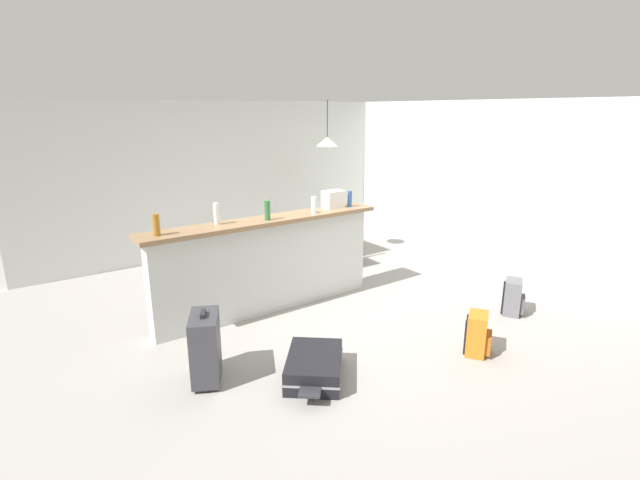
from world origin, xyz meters
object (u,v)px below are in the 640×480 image
object	(u,v)px
suitcase_flat_black	(314,366)
backpack_orange	(478,335)
dining_chair_near_partition	(342,234)
bottle_clear	(314,205)
pendant_lamp	(327,142)
bottle_blue	(350,199)
grocery_bag	(333,199)
bottle_green	(267,210)
dining_table	(322,218)
backpack_grey	(513,298)
bottle_amber	(156,225)
bottle_white	(216,214)
suitcase_upright_charcoal	(205,347)

from	to	relation	value
suitcase_flat_black	backpack_orange	bearing A→B (deg)	-20.32
dining_chair_near_partition	bottle_clear	bearing A→B (deg)	-142.09
suitcase_flat_black	backpack_orange	distance (m)	1.68
pendant_lamp	backpack_orange	world-z (taller)	pendant_lamp
bottle_clear	bottle_blue	xyz separation A→B (m)	(0.60, 0.05, 0.00)
dining_chair_near_partition	backpack_orange	world-z (taller)	dining_chair_near_partition
bottle_clear	grocery_bag	distance (m)	0.41
bottle_green	bottle_clear	size ratio (longest dim) A/B	1.13
dining_table	backpack_orange	world-z (taller)	dining_table
bottle_clear	pendant_lamp	xyz separation A→B (m)	(1.23, 1.40, 0.64)
backpack_grey	backpack_orange	world-z (taller)	same
bottle_clear	dining_table	size ratio (longest dim) A/B	0.18
bottle_clear	dining_chair_near_partition	bearing A→B (deg)	37.91
dining_table	suitcase_flat_black	distance (m)	3.70
bottle_amber	backpack_orange	distance (m)	3.37
backpack_grey	grocery_bag	bearing A→B (deg)	125.28
bottle_white	bottle_clear	world-z (taller)	bottle_white
dining_chair_near_partition	suitcase_upright_charcoal	distance (m)	3.49
dining_chair_near_partition	backpack_grey	xyz separation A→B (m)	(0.56, -2.59, -0.31)
bottle_clear	bottle_blue	world-z (taller)	bottle_blue
dining_table	backpack_grey	world-z (taller)	dining_table
bottle_white	backpack_grey	xyz separation A→B (m)	(2.89, -1.84, -1.06)
bottle_amber	dining_table	xyz separation A→B (m)	(3.05, 1.41, -0.60)
bottle_amber	bottle_white	world-z (taller)	bottle_white
backpack_grey	bottle_amber	bearing A→B (deg)	153.78
bottle_clear	suitcase_flat_black	xyz separation A→B (m)	(-1.02, -1.47, -1.13)
bottle_blue	dining_chair_near_partition	xyz separation A→B (m)	(0.53, 0.83, -0.72)
bottle_amber	dining_chair_near_partition	size ratio (longest dim) A/B	0.24
bottle_white	dining_chair_near_partition	xyz separation A→B (m)	(2.33, 0.75, -0.74)
pendant_lamp	grocery_bag	bearing A→B (deg)	-123.37
dining_table	dining_chair_near_partition	world-z (taller)	dining_chair_near_partition
grocery_bag	backpack_grey	distance (m)	2.48
grocery_bag	dining_chair_near_partition	size ratio (longest dim) A/B	0.28
grocery_bag	suitcase_flat_black	xyz separation A→B (m)	(-1.41, -1.60, -1.14)
grocery_bag	dining_table	bearing A→B (deg)	59.46
bottle_white	bottle_blue	world-z (taller)	bottle_white
bottle_white	suitcase_flat_black	size ratio (longest dim) A/B	0.28
bottle_white	backpack_grey	world-z (taller)	bottle_white
backpack_grey	bottle_white	bearing A→B (deg)	147.45
grocery_bag	backpack_orange	bearing A→B (deg)	-85.88
bottle_clear	backpack_grey	bearing A→B (deg)	-45.41
bottle_amber	grocery_bag	size ratio (longest dim) A/B	0.85
bottle_clear	dining_table	world-z (taller)	bottle_clear
suitcase_upright_charcoal	backpack_orange	world-z (taller)	suitcase_upright_charcoal
dining_table	suitcase_upright_charcoal	size ratio (longest dim) A/B	1.64
bottle_clear	pendant_lamp	bearing A→B (deg)	48.75
bottle_white	suitcase_upright_charcoal	distance (m)	1.56
bottle_clear	backpack_grey	distance (m)	2.62
bottle_white	suitcase_upright_charcoal	bearing A→B (deg)	-120.17
suitcase_upright_charcoal	bottle_green	bearing A→B (deg)	38.78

